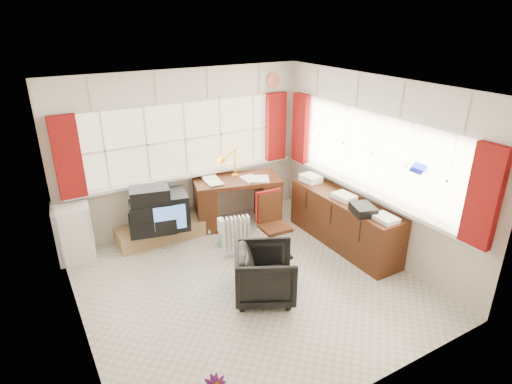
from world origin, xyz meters
The scene contains 19 objects.
ground centered at (0.00, 0.00, 0.00)m, with size 4.00×4.00×0.00m, color beige.
room_walls centered at (0.00, 0.00, 1.50)m, with size 4.00×4.00×4.00m.
window_back centered at (0.00, 1.94, 0.95)m, with size 3.70×0.12×3.60m.
window_right centered at (1.94, 0.00, 0.95)m, with size 0.12×3.70×3.60m.
curtains centered at (0.92, 0.93, 1.46)m, with size 3.83×3.83×1.15m.
overhead_cabinets centered at (0.98, 0.98, 2.25)m, with size 3.98×3.98×0.48m.
desk centered at (0.69, 1.62, 0.43)m, with size 1.49×0.99×0.82m.
desk_lamp centered at (0.73, 1.75, 1.12)m, with size 0.18×0.15×0.48m.
task_chair centered at (0.66, 0.52, 0.50)m, with size 0.42×0.44×0.95m.
office_chair centered at (0.04, -0.33, 0.33)m, with size 0.70×0.72×0.66m, color black.
radiator centered at (0.20, 0.73, 0.24)m, with size 0.43×0.25×0.60m.
credenza centered at (1.73, 0.20, 0.39)m, with size 0.50×2.00×0.85m.
file_tray centered at (1.59, -0.30, 0.81)m, with size 0.27×0.35×0.12m, color black.
tv_bench centered at (-0.55, 1.72, 0.12)m, with size 1.40×0.50×0.25m, color #A08550.
crt_tv centered at (-0.50, 1.59, 0.52)m, with size 0.69×0.65×0.54m.
hifi_stack centered at (-0.75, 1.56, 0.58)m, with size 0.74×0.55×0.70m.
mini_fridge centered at (-1.80, 1.80, 0.41)m, with size 0.53×0.54×0.82m.
spray_bottle_a centered at (0.12, 1.52, 0.17)m, with size 0.13×0.13×0.33m, color silver.
spray_bottle_b centered at (0.12, 1.06, 0.11)m, with size 0.09×0.10×0.21m, color #7FBEB5.
Camera 1 is at (-2.25, -4.06, 3.26)m, focal length 30.00 mm.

